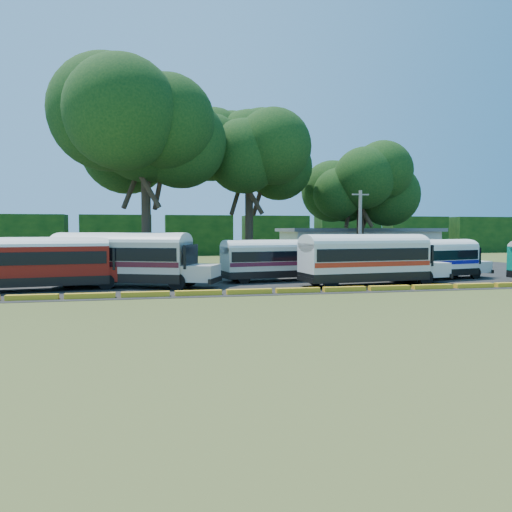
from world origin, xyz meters
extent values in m
plane|color=#3B511B|center=(0.00, 0.00, 0.00)|extent=(160.00, 160.00, 0.00)
cube|color=black|center=(1.00, 12.00, 0.01)|extent=(64.00, 24.00, 0.02)
cube|color=gold|center=(-13.50, 1.00, 0.15)|extent=(2.70, 0.45, 0.30)
cube|color=gold|center=(-10.50, 1.00, 0.15)|extent=(2.70, 0.45, 0.30)
cube|color=gold|center=(-7.50, 1.00, 0.15)|extent=(2.70, 0.45, 0.30)
cube|color=gold|center=(-4.50, 1.00, 0.15)|extent=(2.70, 0.45, 0.30)
cube|color=gold|center=(-1.50, 1.00, 0.15)|extent=(2.70, 0.45, 0.30)
cube|color=gold|center=(1.50, 1.00, 0.15)|extent=(2.70, 0.45, 0.30)
cube|color=gold|center=(4.50, 1.00, 0.15)|extent=(2.70, 0.45, 0.30)
cube|color=gold|center=(7.50, 1.00, 0.15)|extent=(2.70, 0.45, 0.30)
cube|color=gold|center=(10.50, 1.00, 0.15)|extent=(2.70, 0.45, 0.30)
cube|color=gold|center=(13.50, 1.00, 0.15)|extent=(2.70, 0.45, 0.30)
cube|color=beige|center=(18.00, 30.00, 1.80)|extent=(18.00, 8.00, 3.60)
cube|color=#56575D|center=(18.00, 30.00, 3.80)|extent=(19.00, 9.00, 0.40)
cube|color=black|center=(-24.00, 48.00, 3.00)|extent=(10.00, 4.00, 6.00)
cube|color=black|center=(-12.00, 48.00, 3.00)|extent=(10.00, 4.00, 6.00)
cube|color=black|center=(0.00, 48.00, 3.00)|extent=(10.00, 4.00, 6.00)
cube|color=black|center=(12.00, 48.00, 3.00)|extent=(10.00, 4.00, 6.00)
cube|color=black|center=(24.00, 48.00, 3.00)|extent=(10.00, 4.00, 6.00)
cube|color=black|center=(36.00, 48.00, 3.00)|extent=(10.00, 4.00, 6.00)
cube|color=black|center=(48.00, 48.00, 3.00)|extent=(10.00, 4.00, 6.00)
cylinder|color=black|center=(-9.96, 4.87, 0.51)|extent=(1.04, 0.43, 1.01)
cylinder|color=black|center=(-10.28, 7.02, 0.51)|extent=(1.04, 0.43, 1.01)
cube|color=black|center=(-14.03, 5.37, 0.66)|extent=(8.59, 3.72, 0.56)
cube|color=maroon|center=(-14.03, 5.37, 1.86)|extent=(8.59, 3.72, 1.86)
cube|color=black|center=(-14.03, 5.37, 2.08)|extent=(8.27, 3.73, 0.78)
ellipsoid|color=silver|center=(-14.03, 5.37, 2.79)|extent=(8.59, 3.72, 1.14)
cube|color=maroon|center=(-9.02, 6.11, 0.96)|extent=(2.13, 2.47, 0.96)
cube|color=black|center=(-9.65, 6.01, 1.95)|extent=(0.49, 2.33, 1.39)
cube|color=black|center=(-8.16, 6.23, 0.56)|extent=(0.54, 2.48, 0.30)
cylinder|color=black|center=(-5.58, 3.60, 0.55)|extent=(1.13, 0.71, 1.10)
cylinder|color=black|center=(-4.67, 5.76, 0.55)|extent=(1.13, 0.71, 1.10)
cylinder|color=black|center=(-12.45, 6.48, 0.55)|extent=(1.13, 0.71, 1.10)
cylinder|color=black|center=(-11.54, 8.65, 0.55)|extent=(1.13, 0.71, 1.10)
cube|color=black|center=(-9.06, 6.34, 0.71)|extent=(9.34, 6.00, 0.60)
cube|color=beige|center=(-9.06, 6.34, 2.01)|extent=(9.34, 6.00, 2.00)
cube|color=black|center=(-9.06, 6.34, 2.25)|extent=(9.04, 5.92, 0.84)
cube|color=#4E141D|center=(-9.06, 6.34, 1.61)|extent=(9.28, 6.01, 0.33)
ellipsoid|color=silver|center=(-9.06, 6.34, 3.01)|extent=(9.34, 6.00, 1.23)
cube|color=beige|center=(-4.01, 4.22, 1.04)|extent=(2.75, 2.99, 1.04)
cube|color=black|center=(-4.65, 4.48, 2.11)|extent=(1.13, 2.39, 1.50)
cube|color=black|center=(-3.15, 3.86, 0.60)|extent=(1.22, 2.55, 0.33)
cube|color=black|center=(-13.15, 8.05, 0.60)|extent=(1.22, 2.55, 0.33)
cylinder|color=black|center=(5.46, 7.48, 0.47)|extent=(0.96, 0.40, 0.93)
cylinder|color=black|center=(5.15, 9.45, 0.47)|extent=(0.96, 0.40, 0.93)
cylinder|color=black|center=(-0.79, 6.49, 0.47)|extent=(0.96, 0.40, 0.93)
cylinder|color=black|center=(-1.10, 8.46, 0.47)|extent=(0.96, 0.40, 0.93)
cube|color=black|center=(1.72, 7.90, 0.61)|extent=(7.90, 3.49, 0.51)
cube|color=beige|center=(1.72, 7.90, 1.71)|extent=(7.90, 3.49, 1.70)
cube|color=black|center=(1.72, 7.90, 1.91)|extent=(7.61, 3.50, 0.72)
cube|color=#501428|center=(1.72, 7.90, 1.37)|extent=(7.83, 3.51, 0.28)
ellipsoid|color=silver|center=(1.72, 7.90, 2.56)|extent=(7.90, 3.49, 1.05)
cube|color=beige|center=(6.32, 8.63, 0.88)|extent=(1.97, 2.28, 0.88)
cube|color=black|center=(5.74, 8.53, 1.79)|extent=(0.47, 2.14, 1.28)
cube|color=black|center=(7.10, 8.75, 0.51)|extent=(0.52, 2.28, 0.28)
cube|color=black|center=(-2.00, 7.31, 0.51)|extent=(0.52, 2.28, 0.28)
cylinder|color=black|center=(11.24, 3.06, 0.53)|extent=(1.09, 0.42, 1.06)
cylinder|color=black|center=(10.97, 5.31, 0.53)|extent=(1.09, 0.42, 1.06)
cylinder|color=black|center=(4.07, 2.23, 0.53)|extent=(1.09, 0.42, 1.06)
cylinder|color=black|center=(3.81, 4.49, 0.53)|extent=(1.09, 0.42, 1.06)
cube|color=black|center=(6.99, 3.71, 0.69)|extent=(8.95, 3.63, 0.58)
cube|color=silver|center=(6.99, 3.71, 1.95)|extent=(8.95, 3.63, 1.94)
cube|color=black|center=(6.99, 3.71, 2.18)|extent=(8.61, 3.66, 0.82)
cube|color=#AE2411|center=(6.99, 3.71, 1.56)|extent=(8.86, 3.67, 0.32)
ellipsoid|color=silver|center=(6.99, 3.71, 2.92)|extent=(8.95, 3.63, 1.19)
cube|color=silver|center=(12.26, 4.32, 1.01)|extent=(2.16, 2.54, 1.01)
cube|color=black|center=(11.60, 4.24, 2.04)|extent=(0.44, 2.44, 1.46)
cube|color=black|center=(13.16, 4.42, 0.58)|extent=(0.49, 2.60, 0.32)
cube|color=black|center=(2.73, 3.22, 0.58)|extent=(0.49, 2.60, 0.32)
cylinder|color=black|center=(17.41, 6.29, 0.47)|extent=(0.97, 0.47, 0.93)
cylinder|color=black|center=(16.95, 8.23, 0.47)|extent=(0.97, 0.47, 0.93)
cylinder|color=black|center=(11.26, 4.81, 0.47)|extent=(0.97, 0.47, 0.93)
cylinder|color=black|center=(10.79, 6.75, 0.47)|extent=(0.97, 0.47, 0.93)
cube|color=black|center=(13.65, 6.41, 0.61)|extent=(7.96, 4.04, 0.51)
cube|color=white|center=(13.65, 6.41, 1.71)|extent=(7.96, 4.04, 1.70)
cube|color=black|center=(13.65, 6.41, 1.91)|extent=(7.68, 4.02, 0.72)
cube|color=#100E8D|center=(13.65, 6.41, 1.37)|extent=(7.90, 4.06, 0.28)
ellipsoid|color=silver|center=(13.65, 6.41, 2.56)|extent=(7.96, 4.04, 1.05)
cube|color=white|center=(18.17, 7.50, 0.88)|extent=(2.11, 2.38, 0.88)
cube|color=black|center=(17.60, 7.36, 1.79)|extent=(0.63, 2.11, 1.28)
cube|color=black|center=(18.94, 7.68, 0.51)|extent=(0.69, 2.26, 0.28)
cube|color=black|center=(9.98, 5.53, 0.51)|extent=(0.69, 2.26, 0.28)
cylinder|color=#322319|center=(-7.53, 16.47, 4.32)|extent=(0.80, 0.80, 8.64)
cylinder|color=#322319|center=(-6.31, 16.91, 8.02)|extent=(1.47, 3.05, 4.90)
cylinder|color=#322319|center=(-8.52, 17.30, 8.02)|extent=(2.32, 2.64, 4.90)
cylinder|color=#322319|center=(-7.75, 15.18, 8.02)|extent=(3.11, 0.97, 4.90)
ellipsoid|color=black|center=(-7.53, 16.47, 12.53)|extent=(12.59, 12.59, 9.23)
cylinder|color=#322319|center=(2.53, 21.38, 4.07)|extent=(0.80, 0.80, 8.14)
cylinder|color=#322319|center=(3.76, 21.83, 7.56)|extent=(1.41, 2.90, 4.63)
cylinder|color=#322319|center=(1.54, 22.22, 7.56)|extent=(2.22, 2.52, 4.63)
cylinder|color=#322319|center=(2.31, 20.10, 7.56)|extent=(2.96, 0.94, 4.63)
ellipsoid|color=black|center=(2.53, 21.38, 11.84)|extent=(10.57, 10.57, 7.75)
cylinder|color=#322319|center=(15.63, 23.99, 3.14)|extent=(0.80, 0.80, 6.28)
cylinder|color=#322319|center=(16.85, 24.43, 5.83)|extent=(1.21, 2.35, 3.62)
cylinder|color=#322319|center=(14.64, 24.82, 5.83)|extent=(1.84, 2.08, 3.62)
cylinder|color=#322319|center=(15.41, 22.70, 5.83)|extent=(2.38, 0.84, 3.62)
ellipsoid|color=black|center=(15.63, 23.99, 9.24)|extent=(9.02, 9.02, 6.62)
cylinder|color=gray|center=(11.42, 14.47, 3.68)|extent=(0.30, 0.30, 7.37)
cube|color=gray|center=(11.42, 14.47, 7.00)|extent=(1.60, 0.12, 0.12)
camera|label=1|loc=(-7.20, -27.80, 3.80)|focal=35.00mm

